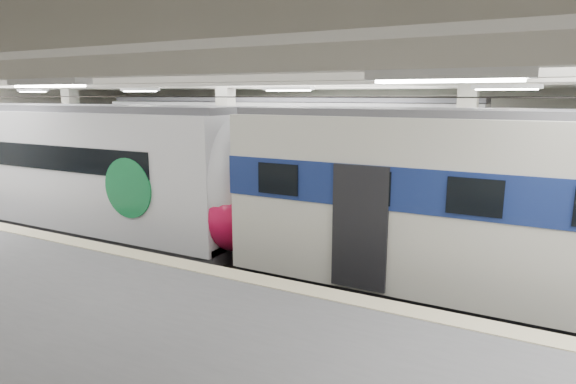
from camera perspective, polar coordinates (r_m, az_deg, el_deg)
The scene contains 4 objects.
station_hall at distance 11.67m, azimuth -8.57°, elevation 3.88°, with size 36.00×24.00×5.75m.
modern_emu at distance 16.84m, azimuth -20.35°, elevation 1.92°, with size 13.73×2.84×4.43m.
older_rer at distance 11.30m, azimuth 27.24°, elevation -2.20°, with size 13.52×2.98×4.46m.
far_train at distance 18.96m, azimuth -0.58°, elevation 4.33°, with size 14.83×3.56×4.67m.
Camera 1 is at (6.89, -11.04, 4.75)m, focal length 30.00 mm.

